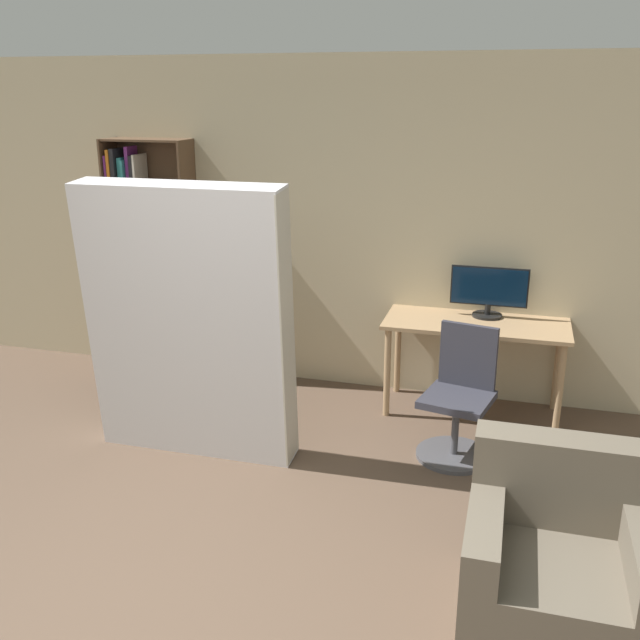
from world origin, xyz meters
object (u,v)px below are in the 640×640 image
(monitor, at_px, (489,290))
(bookshelf, at_px, (146,258))
(armchair, at_px, (558,564))
(office_chair, at_px, (459,406))
(mattress_near, at_px, (189,324))

(monitor, distance_m, bookshelf, 2.94)
(monitor, distance_m, armchair, 2.57)
(office_chair, height_order, bookshelf, bookshelf)
(office_chair, bearing_deg, bookshelf, 162.27)
(bookshelf, bearing_deg, armchair, -35.59)
(monitor, xyz_separation_m, armchair, (0.49, -2.44, -0.64))
(bookshelf, distance_m, armchair, 4.27)
(office_chair, bearing_deg, monitor, 82.80)
(mattress_near, distance_m, armchair, 2.67)
(mattress_near, xyz_separation_m, armchair, (2.36, -1.08, -0.62))
(monitor, bearing_deg, mattress_near, -144.03)
(monitor, xyz_separation_m, mattress_near, (-1.87, -1.36, -0.01))
(bookshelf, xyz_separation_m, armchair, (3.42, -2.45, -0.71))
(bookshelf, height_order, armchair, bookshelf)
(monitor, relative_size, armchair, 0.69)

